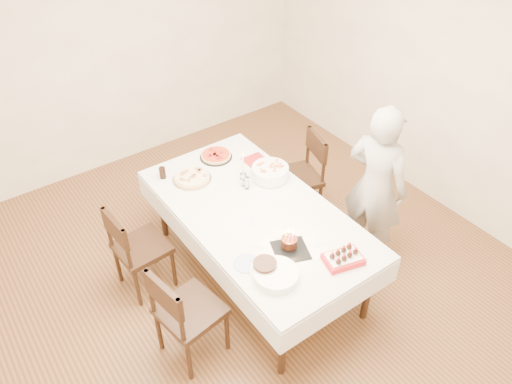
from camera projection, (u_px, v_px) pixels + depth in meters
floor at (255, 278)px, 4.56m from camera, size 5.00×5.00×0.00m
wall_back at (118, 48)px, 5.29m from camera, size 4.50×0.04×2.70m
wall_right at (447, 78)px, 4.74m from camera, size 0.04×5.00×2.70m
dining_table at (256, 243)px, 4.39m from camera, size 1.34×2.24×0.75m
chair_right_savory at (297, 177)px, 4.99m from camera, size 0.57×0.57×0.92m
chair_left_savory at (142, 247)px, 4.24m from camera, size 0.48×0.48×0.89m
chair_left_dessert at (190, 311)px, 3.70m from camera, size 0.54×0.54×0.93m
person at (376, 186)px, 4.34m from camera, size 0.51×0.65×1.58m
pizza_white at (192, 178)px, 4.47m from camera, size 0.37×0.37×0.04m
pizza_pepperoni at (216, 156)px, 4.74m from camera, size 0.39×0.39×0.04m
red_placemat at (256, 161)px, 4.71m from camera, size 0.21×0.21×0.01m
pasta_bowl at (270, 172)px, 4.47m from camera, size 0.33×0.33×0.11m
taper_candle at (243, 166)px, 4.41m from camera, size 0.06×0.06×0.28m
shaker_pair at (247, 183)px, 4.35m from camera, size 0.11×0.11×0.12m
cola_glass at (163, 173)px, 4.47m from camera, size 0.07×0.07×0.11m
layer_cake at (265, 267)px, 3.60m from camera, size 0.24×0.24×0.09m
cake_board at (291, 251)px, 3.79m from camera, size 0.34×0.34×0.01m
birthday_cake at (289, 239)px, 3.77m from camera, size 0.15×0.15×0.14m
strawberry_box at (343, 258)px, 3.68m from camera, size 0.32×0.25×0.07m
box_lid at (344, 256)px, 3.74m from camera, size 0.32×0.25×0.02m
plate_stack at (276, 275)px, 3.55m from camera, size 0.34×0.34×0.07m
china_plate at (246, 263)px, 3.68m from camera, size 0.25×0.25×0.01m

